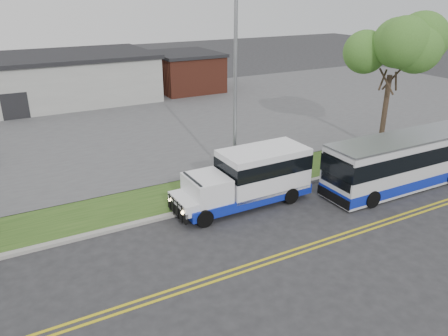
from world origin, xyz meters
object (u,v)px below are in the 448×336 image
tree_east (393,52)px  streetlight_near (236,88)px  transit_bus (408,161)px  shuttle_bus (251,176)px

tree_east → streetlight_near: 11.05m
tree_east → transit_bus: bearing=-123.8°
shuttle_bus → transit_bus: 8.56m
streetlight_near → shuttle_bus: 4.39m
tree_east → transit_bus: tree_east is taller
tree_east → transit_bus: 7.31m
streetlight_near → shuttle_bus: size_ratio=1.38×
streetlight_near → tree_east: bearing=1.4°
transit_bus → streetlight_near: bearing=152.1°
shuttle_bus → transit_bus: transit_bus is taller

